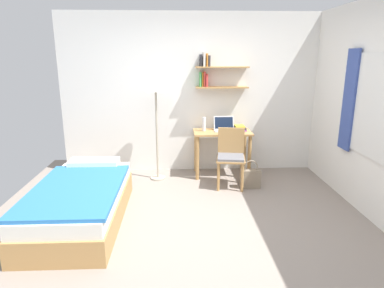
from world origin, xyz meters
name	(u,v)px	position (x,y,z in m)	size (l,w,h in m)	color
ground_plane	(204,225)	(0.00, 0.00, 0.00)	(5.28, 5.28, 0.00)	gray
wall_back	(196,94)	(0.01, 2.02, 1.31)	(4.40, 0.27, 2.60)	white
bed	(81,202)	(-1.45, 0.17, 0.24)	(0.97, 1.89, 0.54)	#B2844C
desk	(222,141)	(0.42, 1.70, 0.58)	(0.92, 0.51, 0.74)	#B2844C
desk_chair	(231,155)	(0.49, 1.22, 0.49)	(0.47, 0.47, 0.87)	#B2844C
standing_lamp	(156,89)	(-0.62, 1.57, 1.43)	(0.39, 0.39, 1.63)	#B2A893
laptop	(224,127)	(0.46, 1.77, 0.80)	(0.34, 0.24, 0.23)	#B7BABF
water_bottle	(204,124)	(0.13, 1.74, 0.85)	(0.06, 0.06, 0.23)	silver
book_stack	(240,128)	(0.71, 1.76, 0.78)	(0.19, 0.23, 0.08)	purple
handbag	(250,178)	(0.78, 1.11, 0.15)	(0.29, 0.11, 0.43)	gray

